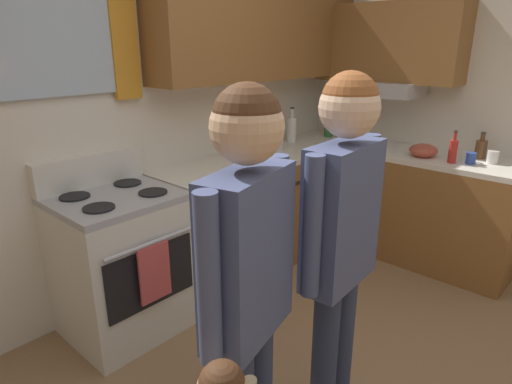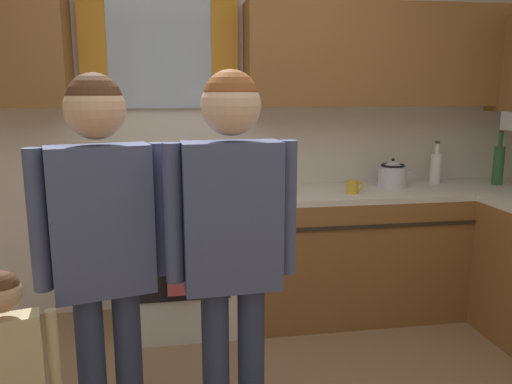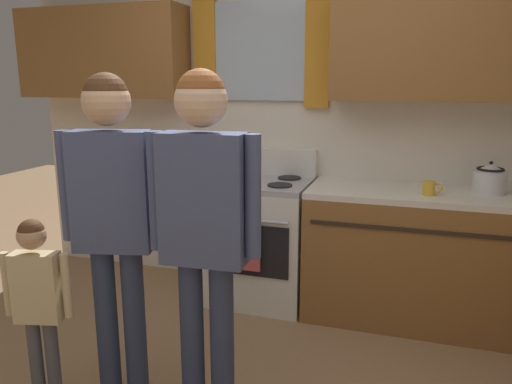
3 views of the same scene
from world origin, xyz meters
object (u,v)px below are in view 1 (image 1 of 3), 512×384
at_px(mug_mustard_yellow, 259,156).
at_px(adult_in_plaid, 341,230).
at_px(mixing_bowl, 423,151).
at_px(stove_oven, 121,261).
at_px(bottle_wine_green, 329,121).
at_px(mug_ceramic_white, 493,157).
at_px(mug_cobalt_blue, 471,158).
at_px(bottle_squat_brown, 481,148).
at_px(bottle_sauce_red, 453,151).
at_px(adult_holding_child, 248,274).
at_px(bottle_milk_white, 292,129).
at_px(stovetop_kettle, 272,139).

bearing_deg(mug_mustard_yellow, adult_in_plaid, -126.65).
relative_size(mug_mustard_yellow, mixing_bowl, 0.56).
xyz_separation_m(stove_oven, bottle_wine_green, (2.30, 0.02, 0.58)).
relative_size(mug_ceramic_white, mug_cobalt_blue, 1.09).
relative_size(stove_oven, bottle_squat_brown, 5.37).
bearing_deg(bottle_sauce_red, adult_holding_child, -176.04).
relative_size(bottle_wine_green, mug_mustard_yellow, 3.28).
bearing_deg(adult_in_plaid, mug_cobalt_blue, 2.93).
bearing_deg(bottle_squat_brown, bottle_sauce_red, 158.98).
relative_size(stove_oven, bottle_milk_white, 3.51).
bearing_deg(adult_holding_child, mug_ceramic_white, -1.39).
distance_m(adult_holding_child, adult_in_plaid, 0.49).
distance_m(stove_oven, mug_mustard_yellow, 1.24).
relative_size(stove_oven, adult_holding_child, 0.67).
bearing_deg(adult_holding_child, bottle_wine_green, 28.08).
bearing_deg(mug_ceramic_white, adult_holding_child, 178.61).
bearing_deg(bottle_milk_white, mixing_bowl, -76.86).
bearing_deg(mug_ceramic_white, bottle_squat_brown, 50.15).
relative_size(bottle_sauce_red, mug_mustard_yellow, 2.04).
relative_size(stove_oven, adult_in_plaid, 0.67).
relative_size(stovetop_kettle, mixing_bowl, 1.27).
bearing_deg(mug_ceramic_white, stovetop_kettle, 117.49).
height_order(bottle_milk_white, mug_ceramic_white, bottle_milk_white).
xyz_separation_m(mixing_bowl, adult_holding_child, (-2.44, -0.40, 0.08)).
bearing_deg(adult_holding_child, adult_in_plaid, -5.50).
height_order(bottle_milk_white, adult_holding_child, adult_holding_child).
xyz_separation_m(bottle_wine_green, adult_in_plaid, (-2.12, -1.44, -0.01)).
height_order(mug_ceramic_white, adult_in_plaid, adult_in_plaid).
relative_size(adult_holding_child, adult_in_plaid, 0.99).
height_order(mug_ceramic_white, mug_mustard_yellow, mug_ceramic_white).
relative_size(mug_ceramic_white, mixing_bowl, 0.58).
height_order(stovetop_kettle, mixing_bowl, stovetop_kettle).
height_order(bottle_squat_brown, mug_ceramic_white, bottle_squat_brown).
bearing_deg(bottle_sauce_red, adult_in_plaid, -173.63).
xyz_separation_m(bottle_squat_brown, mug_cobalt_blue, (-0.22, 0.00, -0.03)).
distance_m(mug_cobalt_blue, mixing_bowl, 0.35).
distance_m(mug_mustard_yellow, adult_holding_child, 1.92).
distance_m(bottle_sauce_red, mug_cobalt_blue, 0.14).
xyz_separation_m(stove_oven, bottle_milk_white, (1.87, 0.14, 0.55)).
relative_size(bottle_wine_green, mug_ceramic_white, 3.14).
height_order(bottle_squat_brown, bottle_sauce_red, bottle_sauce_red).
relative_size(bottle_squat_brown, adult_holding_child, 0.13).
relative_size(mug_ceramic_white, adult_holding_child, 0.08).
relative_size(mug_cobalt_blue, adult_in_plaid, 0.07).
bearing_deg(mug_ceramic_white, mug_cobalt_blue, 136.78).
height_order(bottle_sauce_red, adult_holding_child, adult_holding_child).
bearing_deg(mixing_bowl, bottle_squat_brown, -54.75).
relative_size(stove_oven, bottle_sauce_red, 4.48).
xyz_separation_m(bottle_squat_brown, mug_mustard_yellow, (-1.24, 1.19, -0.03)).
xyz_separation_m(bottle_milk_white, adult_holding_child, (-2.18, -1.51, 0.01)).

